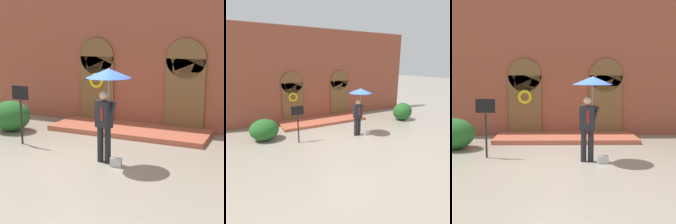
{
  "view_description": "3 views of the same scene",
  "coord_description": "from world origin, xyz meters",
  "views": [
    {
      "loc": [
        4.5,
        -8.03,
        3.14
      ],
      "look_at": [
        0.22,
        1.25,
        1.04
      ],
      "focal_mm": 60.0,
      "sensor_mm": 36.0,
      "label": 1
    },
    {
      "loc": [
        -4.83,
        -7.86,
        3.58
      ],
      "look_at": [
        0.11,
        1.3,
        0.99
      ],
      "focal_mm": 32.0,
      "sensor_mm": 36.0,
      "label": 2
    },
    {
      "loc": [
        -0.19,
        -8.4,
        2.37
      ],
      "look_at": [
        -0.08,
        1.83,
        1.19
      ],
      "focal_mm": 50.0,
      "sensor_mm": 36.0,
      "label": 3
    }
  ],
  "objects": [
    {
      "name": "sign_post",
      "position": [
        -2.35,
        0.51,
        1.16
      ],
      "size": [
        0.56,
        0.06,
        1.72
      ],
      "color": "black",
      "rests_on": "ground"
    },
    {
      "name": "person_with_umbrella",
      "position": [
        0.64,
        0.06,
        1.91
      ],
      "size": [
        1.1,
        1.1,
        2.36
      ],
      "color": "black",
      "rests_on": "ground"
    },
    {
      "name": "building_facade",
      "position": [
        -0.0,
        4.15,
        2.68
      ],
      "size": [
        14.0,
        2.3,
        5.6
      ],
      "color": "brown",
      "rests_on": "ground"
    },
    {
      "name": "handbag",
      "position": [
        0.96,
        -0.14,
        0.11
      ],
      "size": [
        0.29,
        0.15,
        0.22
      ],
      "primitive_type": "cube",
      "rotation": [
        0.0,
        0.0,
        0.12
      ],
      "color": "#B7B7B2",
      "rests_on": "ground"
    },
    {
      "name": "shrub_left",
      "position": [
        -3.66,
        1.61,
        0.5
      ],
      "size": [
        1.32,
        1.18,
        1.01
      ],
      "primitive_type": "ellipsoid",
      "color": "#235B23",
      "rests_on": "ground"
    },
    {
      "name": "ground_plane",
      "position": [
        0.0,
        0.0,
        0.0
      ],
      "size": [
        80.0,
        80.0,
        0.0
      ],
      "primitive_type": "plane",
      "color": "gray"
    }
  ]
}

